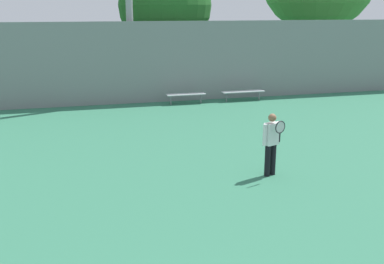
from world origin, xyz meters
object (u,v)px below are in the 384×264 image
Objects in this scene: tennis_player at (271,141)px; bench_adjacent_court at (186,95)px; tree_dark_dense at (165,5)px; bench_courtside_near at (243,92)px.

tennis_player is 8.98m from bench_adjacent_court.
bench_courtside_near is at bearing -51.99° from tree_dark_dense.
tennis_player is at bearing -90.54° from bench_adjacent_court.
bench_courtside_near and bench_adjacent_court have the same top height.
tennis_player is at bearing -106.89° from bench_courtside_near.
tree_dark_dense is (-0.15, 3.56, 3.76)m from bench_adjacent_court.
bench_courtside_near is 1.15× the size of bench_adjacent_court.
bench_courtside_near is at bearing 54.02° from tennis_player.
tennis_player is at bearing -89.71° from tree_dark_dense.
tennis_player reaches higher than bench_adjacent_court.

